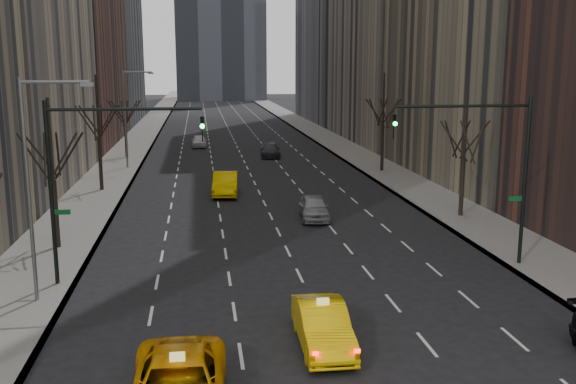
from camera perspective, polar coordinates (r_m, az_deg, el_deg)
name	(u,v)px	position (r m, az deg, el deg)	size (l,w,h in m)	color
sidewalk_left	(140,138)	(86.93, -13.06, 4.66)	(4.50, 320.00, 0.15)	slate
sidewalk_right	(322,136)	(88.17, 3.06, 5.02)	(4.50, 320.00, 0.15)	slate
tree_lw_b	(53,180)	(35.38, -20.13, 0.98)	(3.36, 3.50, 7.82)	black
tree_lw_c	(99,139)	(50.93, -16.45, 4.51)	(3.36, 3.50, 8.74)	black
tree_lw_d	(125,124)	(68.74, -14.27, 5.85)	(3.36, 3.50, 7.36)	black
tree_rw_b	(463,160)	(41.87, 15.32, 2.77)	(3.36, 3.50, 7.82)	black
tree_rw_c	(383,128)	(58.68, 8.44, 5.68)	(3.36, 3.50, 8.74)	black
traffic_mast_left	(90,163)	(28.73, -17.19, 2.51)	(6.69, 0.39, 8.00)	black
traffic_mast_right	(493,155)	(31.42, 17.74, 3.19)	(6.69, 0.39, 8.00)	black
streetlight_near	(36,168)	(27.12, -21.48, 2.02)	(2.83, 0.22, 9.00)	slate
streetlight_far	(129,109)	(61.52, -13.97, 7.20)	(2.83, 0.22, 9.00)	slate
taxi_sedan	(323,326)	(22.60, 3.10, -11.77)	(1.62, 4.66, 1.53)	#FFC605
silver_sedan_ahead	(314,207)	(40.57, 2.33, -1.38)	(1.75, 4.34, 1.48)	#999BA0
far_taxi	(225,184)	(48.32, -5.59, 0.75)	(1.79, 5.13, 1.69)	yellow
far_suv_grey	(270,150)	(68.30, -1.59, 3.76)	(2.02, 4.96, 1.44)	#2F3035
far_car_white	(199,141)	(77.12, -7.91, 4.52)	(1.69, 4.21, 1.43)	white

